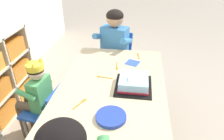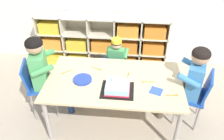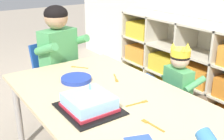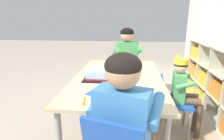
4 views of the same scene
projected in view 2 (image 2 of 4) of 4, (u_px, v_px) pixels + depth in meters
name	position (u px, v px, depth m)	size (l,w,h in m)	color
ground	(114.00, 118.00, 2.81)	(16.00, 16.00, 0.00)	tan
storage_cubby_shelf	(104.00, 44.00, 3.62)	(2.05, 0.34, 0.85)	beige
activity_table	(114.00, 84.00, 2.49)	(1.49, 0.87, 0.61)	#D1B789
classroom_chair_blue	(115.00, 69.00, 3.05)	(0.41, 0.36, 0.59)	#1E4CA8
child_with_crown	(117.00, 56.00, 3.05)	(0.31, 0.32, 0.84)	#4C9E5B
classroom_chair_adult_side	(38.00, 83.00, 2.67)	(0.43, 0.44, 0.72)	#1E4CA8
adult_helper_seated	(45.00, 68.00, 2.57)	(0.47, 0.46, 1.05)	#4C9E5B
classroom_chair_guest_side	(196.00, 94.00, 2.54)	(0.42, 0.42, 0.71)	#1E4CA8
guest_at_table_side	(189.00, 78.00, 2.47)	(0.48, 0.46, 1.01)	#3D7FBC
birthday_cake_on_tray	(117.00, 88.00, 2.30)	(0.34, 0.29, 0.12)	black
paper_plate_stack	(82.00, 79.00, 2.45)	(0.21, 0.21, 0.03)	#233DA3
paper_napkin_square	(156.00, 91.00, 2.31)	(0.12, 0.12, 0.00)	#3356B7
fork_at_table_front_edge	(97.00, 69.00, 2.64)	(0.13, 0.08, 0.00)	orange
fork_beside_plate_stack	(173.00, 95.00, 2.25)	(0.13, 0.04, 0.00)	orange
fork_near_child_seat	(66.00, 72.00, 2.58)	(0.12, 0.10, 0.00)	orange
fork_by_napkin	(147.00, 82.00, 2.43)	(0.14, 0.03, 0.00)	orange
fork_scattered_mid_table	(128.00, 76.00, 2.52)	(0.03, 0.15, 0.00)	orange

